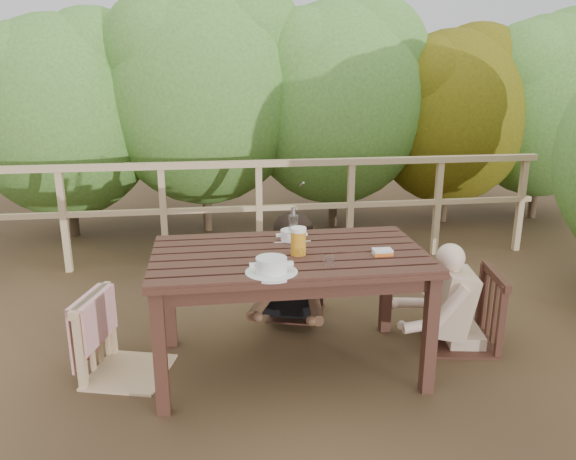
{
  "coord_description": "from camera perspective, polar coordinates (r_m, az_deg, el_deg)",
  "views": [
    {
      "loc": [
        -0.46,
        -3.15,
        1.85
      ],
      "look_at": [
        0.0,
        0.05,
        0.9
      ],
      "focal_mm": 34.63,
      "sensor_mm": 36.0,
      "label": 1
    }
  ],
  "objects": [
    {
      "name": "ground",
      "position": [
        3.68,
        0.11,
        -13.78
      ],
      "size": [
        60.0,
        60.0,
        0.0
      ],
      "primitive_type": "plane",
      "color": "brown",
      "rests_on": "ground"
    },
    {
      "name": "table",
      "position": [
        3.51,
        0.12,
        -8.39
      ],
      "size": [
        1.65,
        0.93,
        0.76
      ],
      "primitive_type": "cube",
      "color": "#361D16",
      "rests_on": "ground"
    },
    {
      "name": "chair_left",
      "position": [
        3.53,
        -16.52,
        -7.12
      ],
      "size": [
        0.59,
        0.59,
        0.97
      ],
      "primitive_type": "cube",
      "rotation": [
        0.0,
        0.0,
        1.3
      ],
      "color": "tan",
      "rests_on": "ground"
    },
    {
      "name": "chair_far",
      "position": [
        4.22,
        0.85,
        -3.46
      ],
      "size": [
        0.51,
        0.51,
        0.83
      ],
      "primitive_type": "cube",
      "rotation": [
        0.0,
        0.0,
        -0.29
      ],
      "color": "#361D16",
      "rests_on": "ground"
    },
    {
      "name": "chair_right",
      "position": [
        3.94,
        17.6,
        -4.53
      ],
      "size": [
        0.57,
        0.57,
        0.99
      ],
      "primitive_type": "cube",
      "rotation": [
        0.0,
        0.0,
        -1.74
      ],
      "color": "#361D16",
      "rests_on": "ground"
    },
    {
      "name": "woman",
      "position": [
        4.17,
        0.82,
        -0.34
      ],
      "size": [
        0.69,
        0.77,
        1.3
      ],
      "primitive_type": null,
      "rotation": [
        0.0,
        0.0,
        2.85
      ],
      "color": "black",
      "rests_on": "ground"
    },
    {
      "name": "diner_right",
      "position": [
        3.92,
        18.12,
        -3.17
      ],
      "size": [
        0.66,
        0.57,
        1.18
      ],
      "primitive_type": null,
      "rotation": [
        0.0,
        0.0,
        1.4
      ],
      "color": "tan",
      "rests_on": "ground"
    },
    {
      "name": "railing",
      "position": [
        5.34,
        -2.98,
        1.79
      ],
      "size": [
        5.6,
        0.1,
        1.01
      ],
      "primitive_type": "cube",
      "color": "tan",
      "rests_on": "ground"
    },
    {
      "name": "hedge_row",
      "position": [
        6.41,
        -0.49,
        16.85
      ],
      "size": [
        6.6,
        1.6,
        3.8
      ],
      "primitive_type": null,
      "color": "#45732C",
      "rests_on": "ground"
    },
    {
      "name": "soup_near",
      "position": [
        3.03,
        -1.71,
        -3.72
      ],
      "size": [
        0.29,
        0.29,
        0.1
      ],
      "primitive_type": "cylinder",
      "color": "white",
      "rests_on": "table"
    },
    {
      "name": "soup_far",
      "position": [
        3.58,
        0.38,
        -0.62
      ],
      "size": [
        0.24,
        0.24,
        0.08
      ],
      "primitive_type": "cylinder",
      "color": "silver",
      "rests_on": "table"
    },
    {
      "name": "beer_glass",
      "position": [
        3.29,
        1.06,
        -1.28
      ],
      "size": [
        0.09,
        0.09,
        0.18
      ],
      "primitive_type": "cylinder",
      "color": "orange",
      "rests_on": "table"
    },
    {
      "name": "bottle",
      "position": [
        3.47,
        0.55,
        0.3
      ],
      "size": [
        0.06,
        0.06,
        0.25
      ],
      "primitive_type": "cylinder",
      "color": "silver",
      "rests_on": "table"
    },
    {
      "name": "tumbler",
      "position": [
        3.13,
        4.21,
        -3.3
      ],
      "size": [
        0.06,
        0.06,
        0.07
      ],
      "primitive_type": "cylinder",
      "color": "silver",
      "rests_on": "table"
    },
    {
      "name": "butter_tub",
      "position": [
        3.35,
        9.67,
        -2.37
      ],
      "size": [
        0.12,
        0.08,
        0.05
      ],
      "primitive_type": "cube",
      "rotation": [
        0.0,
        0.0,
        -0.02
      ],
      "color": "white",
      "rests_on": "table"
    }
  ]
}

